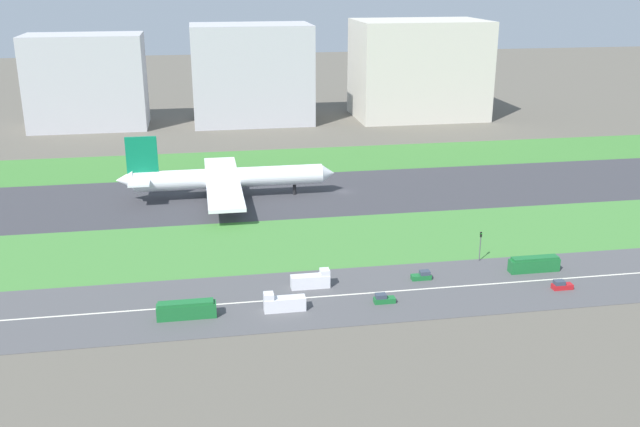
{
  "coord_description": "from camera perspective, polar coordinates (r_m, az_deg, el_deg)",
  "views": [
    {
      "loc": [
        -43.66,
        -207.31,
        64.84
      ],
      "look_at": [
        -14.15,
        -36.5,
        6.0
      ],
      "focal_mm": 40.1,
      "sensor_mm": 36.0,
      "label": 1
    }
  ],
  "objects": [
    {
      "name": "highway_centerline",
      "position": [
        155.36,
        7.5,
        -6.05
      ],
      "size": [
        266.0,
        0.5,
        0.01
      ],
      "primitive_type": "cube",
      "color": "silver",
      "rests_on": "highway"
    },
    {
      "name": "hangar_building",
      "position": [
        325.14,
        -5.47,
        11.03
      ],
      "size": [
        52.44,
        31.61,
        43.21
      ],
      "primitive_type": "cube",
      "color": "#B2B2B7",
      "rests_on": "ground_plane"
    },
    {
      "name": "truck_0",
      "position": [
        144.68,
        -2.94,
        -7.17
      ],
      "size": [
        8.4,
        2.5,
        4.0
      ],
      "rotation": [
        0.0,
        0.0,
        3.14
      ],
      "color": "silver",
      "rests_on": "highway"
    },
    {
      "name": "bus_0",
      "position": [
        143.92,
        -10.61,
        -7.57
      ],
      "size": [
        11.6,
        2.5,
        3.5
      ],
      "rotation": [
        0.0,
        0.0,
        3.14
      ],
      "color": "#19662D",
      "rests_on": "highway"
    },
    {
      "name": "car_0",
      "position": [
        160.33,
        8.15,
        -4.95
      ],
      "size": [
        4.4,
        1.8,
        2.0
      ],
      "color": "#19662D",
      "rests_on": "highway"
    },
    {
      "name": "car_3",
      "position": [
        162.59,
        18.71,
        -5.46
      ],
      "size": [
        4.4,
        1.8,
        2.0
      ],
      "rotation": [
        0.0,
        0.0,
        3.14
      ],
      "color": "#B2191E",
      "rests_on": "highway"
    },
    {
      "name": "runway",
      "position": [
        221.54,
        2.0,
        1.73
      ],
      "size": [
        280.0,
        46.0,
        0.1
      ],
      "primitive_type": "cube",
      "color": "#38383D",
      "rests_on": "ground_plane"
    },
    {
      "name": "terminal_building",
      "position": [
        327.73,
        -18.12,
        9.97
      ],
      "size": [
        49.15,
        26.78,
        39.88
      ],
      "primitive_type": "cube",
      "color": "#B2B2B7",
      "rests_on": "ground_plane"
    },
    {
      "name": "airliner",
      "position": [
        215.54,
        -7.68,
        2.8
      ],
      "size": [
        65.0,
        56.0,
        19.7
      ],
      "color": "white",
      "rests_on": "runway"
    },
    {
      "name": "office_tower",
      "position": [
        339.75,
        7.86,
        11.34
      ],
      "size": [
        58.78,
        39.35,
        44.12
      ],
      "primitive_type": "cube",
      "color": "beige",
      "rests_on": "ground_plane"
    },
    {
      "name": "car_2",
      "position": [
        148.58,
        5.08,
        -6.81
      ],
      "size": [
        4.4,
        1.8,
        2.0
      ],
      "rotation": [
        0.0,
        0.0,
        3.14
      ],
      "color": "#19662D",
      "rests_on": "highway"
    },
    {
      "name": "highway",
      "position": [
        155.38,
        7.49,
        -6.07
      ],
      "size": [
        280.0,
        28.0,
        0.1
      ],
      "primitive_type": "cube",
      "color": "#4C4C4F",
      "rests_on": "ground_plane"
    },
    {
      "name": "ground_plane",
      "position": [
        221.56,
        2.0,
        1.72
      ],
      "size": [
        800.0,
        800.0,
        0.0
      ],
      "primitive_type": "plane",
      "color": "#5B564C"
    },
    {
      "name": "grass_median_south",
      "position": [
        183.75,
        4.59,
        -1.96
      ],
      "size": [
        280.0,
        36.0,
        0.1
      ],
      "primitive_type": "cube",
      "color": "#427F38",
      "rests_on": "ground_plane"
    },
    {
      "name": "traffic_light",
      "position": [
        171.49,
        12.67,
        -2.41
      ],
      "size": [
        0.36,
        0.5,
        7.2
      ],
      "color": "#4C4C51",
      "rests_on": "highway"
    },
    {
      "name": "truck_1",
      "position": [
        154.57,
        -0.69,
        -5.37
      ],
      "size": [
        8.4,
        2.5,
        4.0
      ],
      "color": "silver",
      "rests_on": "highway"
    },
    {
      "name": "fuel_tank_west",
      "position": [
        371.13,
        -7.38,
        9.68
      ],
      "size": [
        16.1,
        16.1,
        14.63
      ],
      "primitive_type": "cylinder",
      "color": "silver",
      "rests_on": "ground_plane"
    },
    {
      "name": "bus_1",
      "position": [
        169.64,
        16.72,
        -3.9
      ],
      "size": [
        11.6,
        2.5,
        3.5
      ],
      "color": "#19662D",
      "rests_on": "highway"
    },
    {
      "name": "grass_median_north",
      "position": [
        260.31,
        0.16,
        4.34
      ],
      "size": [
        280.0,
        36.0,
        0.1
      ],
      "primitive_type": "cube",
      "color": "#3D7A33",
      "rests_on": "ground_plane"
    }
  ]
}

